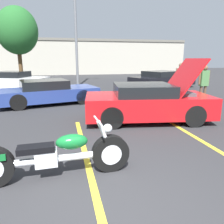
# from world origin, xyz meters

# --- Properties ---
(ground_plane) EXTENTS (80.00, 80.00, 0.00)m
(ground_plane) POSITION_xyz_m (0.00, 0.00, 0.00)
(ground_plane) COLOR #2D2D30
(parking_stripe_middle) EXTENTS (0.12, 5.76, 0.01)m
(parking_stripe_middle) POSITION_xyz_m (-0.02, 1.61, 0.00)
(parking_stripe_middle) COLOR yellow
(parking_stripe_middle) RESTS_ON ground
(parking_stripe_back) EXTENTS (0.12, 5.76, 0.01)m
(parking_stripe_back) POSITION_xyz_m (2.90, 1.61, 0.00)
(parking_stripe_back) COLOR yellow
(parking_stripe_back) RESTS_ON ground
(far_building) EXTENTS (32.00, 4.20, 4.40)m
(far_building) POSITION_xyz_m (0.00, 27.71, 2.34)
(far_building) COLOR #B2AD9E
(far_building) RESTS_ON ground
(light_pole) EXTENTS (1.21, 0.28, 8.47)m
(light_pole) POSITION_xyz_m (0.75, 14.02, 4.62)
(light_pole) COLOR slate
(light_pole) RESTS_ON ground
(tree_background) EXTENTS (3.23, 3.23, 6.01)m
(tree_background) POSITION_xyz_m (-3.74, 17.31, 4.14)
(tree_background) COLOR brown
(tree_background) RESTS_ON ground
(motorcycle) EXTENTS (2.62, 0.70, 0.97)m
(motorcycle) POSITION_xyz_m (-0.61, 1.17, 0.41)
(motorcycle) COLOR black
(motorcycle) RESTS_ON ground
(show_car_hood_open) EXTENTS (4.22, 2.40, 2.01)m
(show_car_hood_open) POSITION_xyz_m (2.29, 4.24, 0.61)
(show_car_hood_open) COLOR red
(show_car_hood_open) RESTS_ON ground
(parked_car_mid_right_row) EXTENTS (4.63, 2.81, 1.08)m
(parked_car_mid_right_row) POSITION_xyz_m (-1.10, 7.80, 0.53)
(parked_car_mid_right_row) COLOR navy
(parked_car_mid_right_row) RESTS_ON ground
(parked_car_mid_left_row) EXTENTS (4.45, 3.18, 1.20)m
(parked_car_mid_left_row) POSITION_xyz_m (-3.45, 12.82, 0.59)
(parked_car_mid_left_row) COLOR white
(parked_car_mid_left_row) RESTS_ON ground
(parked_car_right_row) EXTENTS (5.16, 3.74, 1.19)m
(parked_car_right_row) POSITION_xyz_m (6.26, 11.49, 0.59)
(parked_car_right_row) COLOR black
(parked_car_right_row) RESTS_ON ground
(spectator_near_motorcycle) EXTENTS (0.52, 0.23, 1.73)m
(spectator_near_motorcycle) POSITION_xyz_m (5.60, 6.08, 1.03)
(spectator_near_motorcycle) COLOR brown
(spectator_near_motorcycle) RESTS_ON ground
(spectator_midground) EXTENTS (0.52, 0.24, 1.80)m
(spectator_midground) POSITION_xyz_m (5.05, 7.09, 1.08)
(spectator_midground) COLOR brown
(spectator_midground) RESTS_ON ground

